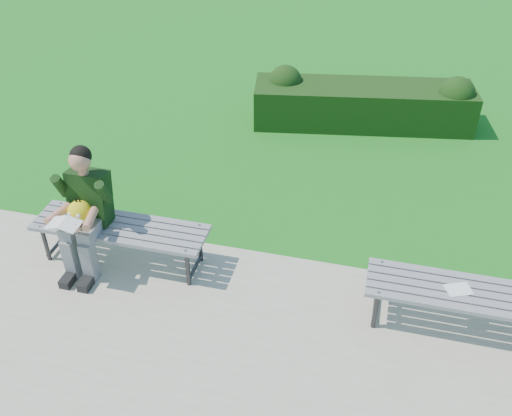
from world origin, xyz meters
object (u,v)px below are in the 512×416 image
bench_left (120,230)px  seated_boy (84,207)px  hedge (364,103)px  bench_right (469,296)px  paper_sheet (459,290)px

bench_left → seated_boy: seated_boy is taller
hedge → bench_right: size_ratio=1.81×
hedge → seated_boy: seated_boy is taller
seated_boy → hedge: bearing=57.8°
bench_left → seated_boy: (-0.30, -0.09, 0.30)m
seated_boy → paper_sheet: bearing=-0.4°
bench_left → paper_sheet: bench_left is taller
seated_boy → paper_sheet: size_ratio=4.98×
hedge → bench_left: size_ratio=1.81×
hedge → bench_right: (1.28, -3.88, 0.08)m
bench_left → seated_boy: 0.43m
bench_left → bench_right: same height
seated_boy → bench_right: bearing=-0.4°
bench_left → paper_sheet: 3.30m
bench_left → bench_right: (3.40, -0.12, 0.00)m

